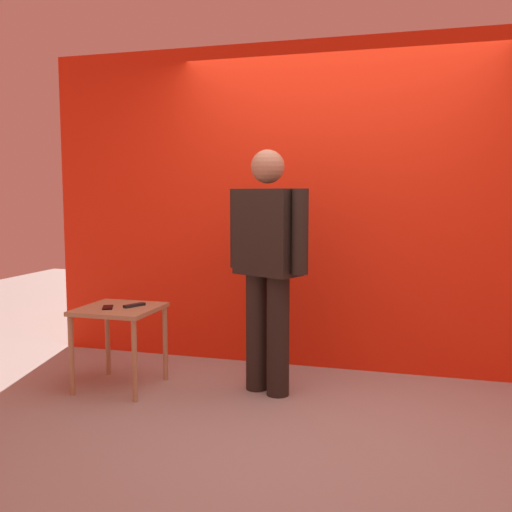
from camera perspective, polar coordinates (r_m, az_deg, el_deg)
name	(u,v)px	position (r m, az deg, el deg)	size (l,w,h in m)	color
ground_plane	(305,423)	(3.77, 4.80, -15.94)	(12.00, 12.00, 0.00)	#9E9991
back_wall_red	(337,207)	(4.73, 7.90, 4.74)	(4.95, 0.12, 2.61)	red
standing_person	(268,259)	(4.09, 1.14, -0.26)	(0.66, 0.40, 1.72)	black
side_table	(119,319)	(4.37, -13.18, -6.00)	(0.55, 0.55, 0.60)	tan
cell_phone	(108,307)	(4.34, -14.26, -4.88)	(0.07, 0.14, 0.01)	black
tv_remote	(134,305)	(4.35, -11.77, -4.72)	(0.04, 0.17, 0.02)	black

